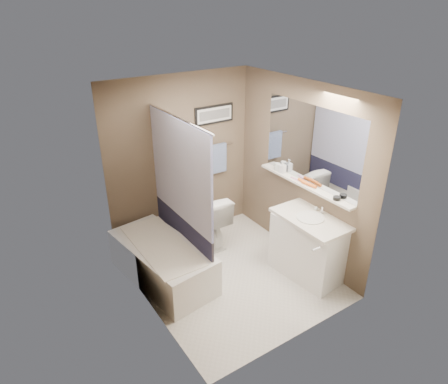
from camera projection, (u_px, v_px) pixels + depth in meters
ground at (230, 275)px, 5.21m from camera, size 2.50×2.50×0.00m
ceiling at (232, 92)px, 4.17m from camera, size 2.20×2.50×0.04m
wall_back at (182, 161)px, 5.61m from camera, size 2.20×0.04×2.40m
wall_front at (305, 241)px, 3.76m from camera, size 2.20×0.04×2.40m
wall_left at (146, 218)px, 4.15m from camera, size 0.04×2.50×2.40m
wall_right at (299, 173)px, 5.22m from camera, size 0.04×2.50×2.40m
tile_surround at (129, 215)px, 4.61m from camera, size 0.02×1.55×2.00m
curtain_rod at (177, 117)px, 4.49m from camera, size 0.02×1.55×0.02m
curtain_upper at (180, 171)px, 4.77m from camera, size 0.03×1.45×1.28m
curtain_lower at (183, 229)px, 5.13m from camera, size 0.03×1.45×0.36m
mirror at (311, 145)px, 4.93m from camera, size 0.02×1.60×1.00m
shelf at (304, 185)px, 5.13m from camera, size 0.12×1.60×0.03m
towel_bar at (215, 147)px, 5.82m from camera, size 0.60×0.02×0.02m
towel at (216, 159)px, 5.89m from camera, size 0.34×0.05×0.44m
art_frame at (214, 114)px, 5.62m from camera, size 0.62×0.02×0.26m
art_mat at (215, 115)px, 5.61m from camera, size 0.56×0.00×0.20m
art_image at (215, 115)px, 5.61m from camera, size 0.50×0.00×0.13m
door at (343, 242)px, 4.11m from camera, size 0.80×0.02×2.00m
door_handle at (316, 249)px, 3.99m from camera, size 0.10×0.02×0.02m
bathtub at (162, 262)px, 5.05m from camera, size 0.90×1.58×0.50m
tub_rim at (161, 245)px, 4.94m from camera, size 0.56×1.36×0.02m
toilet at (207, 219)px, 5.74m from camera, size 0.45×0.78×0.79m
vanity at (308, 248)px, 5.08m from camera, size 0.59×0.95×0.80m
countertop at (311, 219)px, 4.89m from camera, size 0.54×0.96×0.04m
sink_basin at (310, 217)px, 4.87m from camera, size 0.34×0.34×0.01m
faucet_spout at (322, 210)px, 4.95m from camera, size 0.02×0.02×0.10m
faucet_knob at (316, 208)px, 5.04m from camera, size 0.05×0.05×0.05m
candle_bowl_near at (337, 198)px, 4.70m from camera, size 0.09×0.09×0.04m
hair_brush_front at (309, 184)px, 5.04m from camera, size 0.07×0.22×0.04m
hair_brush_back at (304, 182)px, 5.11m from camera, size 0.05×0.22×0.04m
pink_comb at (296, 179)px, 5.24m from camera, size 0.05×0.16×0.01m
glass_jar at (277, 167)px, 5.50m from camera, size 0.08×0.08×0.10m
soap_bottle at (283, 167)px, 5.40m from camera, size 0.09×0.09×0.17m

